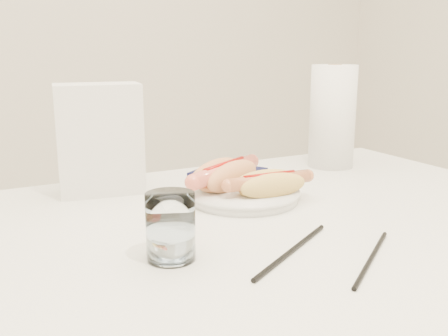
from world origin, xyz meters
name	(u,v)px	position (x,y,z in m)	size (l,w,h in m)	color
table	(242,265)	(0.00, 0.00, 0.69)	(1.20, 0.80, 0.75)	white
plate	(244,196)	(0.07, 0.12, 0.76)	(0.19, 0.19, 0.02)	white
hotdog_left	(225,175)	(0.05, 0.16, 0.79)	(0.18, 0.14, 0.05)	#E5945B
hotdog_right	(269,184)	(0.10, 0.08, 0.79)	(0.16, 0.07, 0.04)	#E8BB5A
water_glass	(171,227)	(-0.14, -0.06, 0.79)	(0.06, 0.06, 0.09)	white
chopstick_near	(292,250)	(0.01, -0.11, 0.75)	(0.01, 0.01, 0.22)	black
chopstick_far	(371,258)	(0.09, -0.18, 0.75)	(0.01, 0.01, 0.20)	black
napkin_box	(100,139)	(-0.14, 0.30, 0.85)	(0.15, 0.09, 0.20)	silver
navy_napkin	(228,172)	(0.14, 0.31, 0.75)	(0.13, 0.13, 0.01)	#101234
paper_towel_roll	(332,116)	(0.39, 0.27, 0.87)	(0.10, 0.10, 0.23)	white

